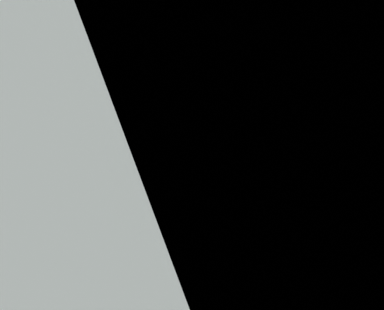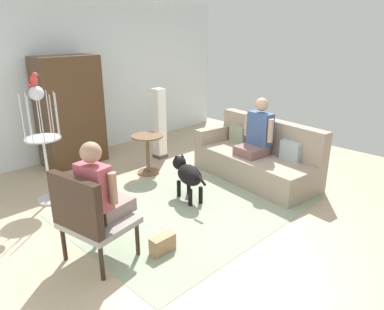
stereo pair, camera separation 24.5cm
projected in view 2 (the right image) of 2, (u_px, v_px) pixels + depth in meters
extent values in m
plane|color=tan|center=(193.00, 202.00, 4.86)|extent=(7.43, 7.43, 0.00)
cube|color=silver|center=(75.00, 79.00, 6.38)|extent=(6.79, 0.12, 2.71)
cube|color=gray|center=(191.00, 206.00, 4.75)|extent=(3.02, 2.25, 0.01)
cube|color=gray|center=(255.00, 166.00, 5.57)|extent=(1.07, 2.05, 0.40)
cube|color=gray|center=(271.00, 135.00, 5.61)|extent=(0.43, 1.96, 0.49)
cube|color=gray|center=(217.00, 134.00, 6.13)|extent=(0.85, 0.29, 0.24)
cube|color=#9EB2B7|center=(291.00, 151.00, 5.21)|extent=(0.14, 0.33, 0.28)
cube|color=#9EB2B7|center=(262.00, 142.00, 5.61)|extent=(0.14, 0.30, 0.28)
cube|color=gray|center=(238.00, 134.00, 6.01)|extent=(0.14, 0.32, 0.28)
cylinder|color=black|center=(100.00, 223.00, 3.98)|extent=(0.04, 0.04, 0.37)
cylinder|color=black|center=(137.00, 239.00, 3.68)|extent=(0.04, 0.04, 0.37)
cylinder|color=black|center=(64.00, 243.00, 3.60)|extent=(0.04, 0.04, 0.37)
cylinder|color=black|center=(102.00, 262.00, 3.31)|extent=(0.04, 0.04, 0.37)
cube|color=gray|center=(99.00, 222.00, 3.57)|extent=(0.69, 0.74, 0.06)
cube|color=black|center=(75.00, 205.00, 3.28)|extent=(0.20, 0.65, 0.53)
cube|color=#7B5754|center=(251.00, 151.00, 5.42)|extent=(0.44, 0.43, 0.14)
cube|color=#3F598C|center=(260.00, 129.00, 5.42)|extent=(0.23, 0.40, 0.49)
sphere|color=tan|center=(262.00, 104.00, 5.30)|extent=(0.20, 0.20, 0.20)
cylinder|color=tan|center=(270.00, 131.00, 5.21)|extent=(0.08, 0.08, 0.35)
cylinder|color=tan|center=(247.00, 124.00, 5.56)|extent=(0.08, 0.08, 0.35)
cube|color=gray|center=(110.00, 207.00, 3.66)|extent=(0.47, 0.41, 0.14)
cube|color=#B24C59|center=(94.00, 187.00, 3.43)|extent=(0.24, 0.37, 0.44)
sphere|color=#A57A60|center=(91.00, 152.00, 3.31)|extent=(0.20, 0.20, 0.20)
cylinder|color=#A57A60|center=(82.00, 178.00, 3.56)|extent=(0.08, 0.08, 0.31)
cylinder|color=#A57A60|center=(113.00, 188.00, 3.34)|extent=(0.08, 0.08, 0.31)
cylinder|color=brown|center=(147.00, 136.00, 5.65)|extent=(0.49, 0.49, 0.02)
cylinder|color=brown|center=(148.00, 155.00, 5.75)|extent=(0.06, 0.06, 0.61)
cylinder|color=brown|center=(149.00, 172.00, 5.85)|extent=(0.35, 0.35, 0.03)
ellipsoid|color=black|center=(189.00, 175.00, 4.82)|extent=(0.38, 0.52, 0.26)
sphere|color=black|center=(179.00, 163.00, 5.03)|extent=(0.19, 0.19, 0.19)
cone|color=black|center=(176.00, 157.00, 4.98)|extent=(0.06, 0.06, 0.06)
cone|color=black|center=(182.00, 156.00, 5.02)|extent=(0.06, 0.06, 0.06)
cylinder|color=black|center=(202.00, 180.00, 4.55)|extent=(0.08, 0.18, 0.10)
cylinder|color=black|center=(179.00, 189.00, 5.00)|extent=(0.06, 0.06, 0.23)
cylinder|color=black|center=(189.00, 186.00, 5.08)|extent=(0.06, 0.06, 0.23)
cylinder|color=black|center=(190.00, 198.00, 4.74)|extent=(0.06, 0.06, 0.23)
cylinder|color=black|center=(201.00, 195.00, 4.81)|extent=(0.06, 0.06, 0.23)
cylinder|color=silver|center=(52.00, 199.00, 4.92)|extent=(0.36, 0.36, 0.03)
cylinder|color=silver|center=(47.00, 171.00, 4.78)|extent=(0.04, 0.04, 0.87)
cylinder|color=silver|center=(43.00, 138.00, 4.64)|extent=(0.45, 0.45, 0.02)
cylinder|color=silver|center=(56.00, 113.00, 4.68)|extent=(0.01, 0.01, 0.57)
cylinder|color=silver|center=(49.00, 112.00, 4.74)|extent=(0.01, 0.01, 0.57)
cylinder|color=silver|center=(38.00, 113.00, 4.72)|extent=(0.01, 0.01, 0.57)
cylinder|color=silver|center=(28.00, 114.00, 4.63)|extent=(0.01, 0.01, 0.57)
cylinder|color=silver|center=(22.00, 117.00, 4.51)|extent=(0.01, 0.01, 0.57)
cylinder|color=silver|center=(22.00, 119.00, 4.40)|extent=(0.01, 0.01, 0.57)
cylinder|color=silver|center=(30.00, 120.00, 4.34)|extent=(0.01, 0.01, 0.57)
cylinder|color=silver|center=(41.00, 120.00, 4.36)|extent=(0.01, 0.01, 0.57)
cylinder|color=silver|center=(52.00, 118.00, 4.45)|extent=(0.01, 0.01, 0.57)
cylinder|color=silver|center=(57.00, 115.00, 4.57)|extent=(0.01, 0.01, 0.57)
sphere|color=silver|center=(36.00, 93.00, 4.45)|extent=(0.18, 0.18, 0.18)
ellipsoid|color=red|center=(34.00, 80.00, 4.39)|extent=(0.09, 0.10, 0.14)
sphere|color=red|center=(35.00, 75.00, 4.38)|extent=(0.07, 0.07, 0.07)
cone|color=#D8BF4C|center=(38.00, 75.00, 4.40)|extent=(0.03, 0.02, 0.02)
ellipsoid|color=red|center=(31.00, 85.00, 4.38)|extent=(0.12, 0.03, 0.04)
cube|color=#4C4742|center=(160.00, 156.00, 6.55)|extent=(0.20, 0.20, 0.06)
cube|color=white|center=(159.00, 122.00, 6.35)|extent=(0.18, 0.18, 1.18)
cube|color=#4C331E|center=(70.00, 111.00, 6.02)|extent=(0.99, 0.56, 1.80)
cube|color=#99724C|center=(163.00, 244.00, 3.76)|extent=(0.27, 0.13, 0.19)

